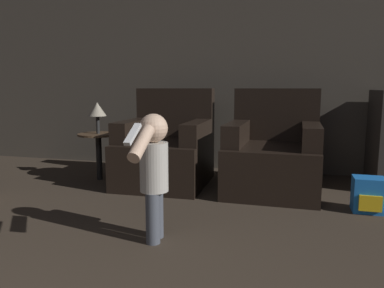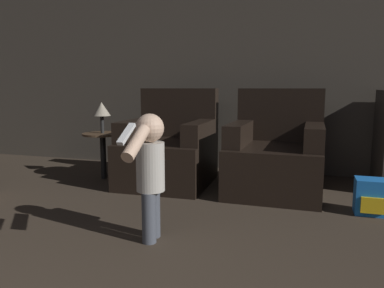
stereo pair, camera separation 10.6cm
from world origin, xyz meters
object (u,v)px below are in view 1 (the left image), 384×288
object	(u,v)px
armchair_left	(167,151)
lamp	(97,110)
armchair_right	(273,156)
toy_backpack	(368,195)
person_toddler	(153,167)

from	to	relation	value
armchair_left	lamp	distance (m)	0.83
armchair_right	armchair_left	bearing A→B (deg)	-179.53
armchair_right	toy_backpack	bearing A→B (deg)	-29.96
armchair_left	lamp	xyz separation A→B (m)	(-0.72, -0.06, 0.40)
lamp	armchair_right	bearing A→B (deg)	1.87
armchair_right	person_toddler	size ratio (longest dim) A/B	1.18
armchair_right	lamp	bearing A→B (deg)	-177.65
armchair_left	person_toddler	distance (m)	1.46
toy_backpack	lamp	bearing A→B (deg)	171.33
armchair_left	toy_backpack	bearing A→B (deg)	-15.40
armchair_right	lamp	size ratio (longest dim) A/B	2.94
lamp	person_toddler	bearing A→B (deg)	-49.89
armchair_left	person_toddler	world-z (taller)	armchair_left
armchair_left	lamp	bearing A→B (deg)	-177.01
armchair_right	toy_backpack	distance (m)	0.89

